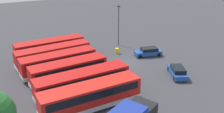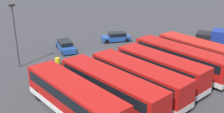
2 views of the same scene
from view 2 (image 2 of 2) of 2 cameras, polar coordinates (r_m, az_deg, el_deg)
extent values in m
plane|color=#38383D|center=(35.42, -4.71, -0.44)|extent=(140.00, 140.00, 0.00)
cube|color=red|center=(34.29, 18.49, 0.74)|extent=(2.67, 11.51, 2.60)
cube|color=silver|center=(34.63, 18.30, -0.85)|extent=(2.71, 11.55, 0.55)
cube|color=black|center=(34.10, 18.60, 1.69)|extent=(2.72, 10.71, 0.90)
cube|color=black|center=(37.27, 11.17, 3.96)|extent=(2.25, 0.08, 1.10)
cylinder|color=black|center=(36.10, 11.57, 0.54)|extent=(0.31, 1.10, 1.10)
cylinder|color=black|center=(37.80, 13.74, 1.28)|extent=(0.31, 1.10, 1.10)
cube|color=#B71411|center=(31.78, 14.34, -0.37)|extent=(2.64, 11.83, 2.60)
cube|color=silver|center=(32.15, 14.19, -2.08)|extent=(2.68, 11.88, 0.55)
cube|color=black|center=(31.58, 14.44, 0.65)|extent=(2.69, 11.04, 0.90)
cube|color=black|center=(35.09, 6.58, 3.18)|extent=(2.25, 0.08, 1.10)
cylinder|color=black|center=(33.95, 6.92, -0.48)|extent=(0.31, 1.10, 1.10)
cylinder|color=black|center=(35.54, 9.39, 0.37)|extent=(0.31, 1.10, 1.10)
cylinder|color=black|center=(29.16, 20.03, -5.31)|extent=(0.31, 1.10, 1.10)
cylinder|color=black|center=(31.01, 22.14, -4.04)|extent=(0.31, 1.10, 1.10)
cube|color=#B71411|center=(28.65, 10.26, -2.38)|extent=(2.85, 10.43, 2.60)
cube|color=silver|center=(29.06, 10.13, -4.24)|extent=(2.89, 10.47, 0.55)
cube|color=black|center=(28.43, 10.34, -1.27)|extent=(2.89, 9.63, 0.90)
cube|color=black|center=(31.65, 2.95, 1.34)|extent=(2.25, 0.13, 1.10)
cylinder|color=black|center=(30.58, 3.27, -2.79)|extent=(0.33, 1.11, 1.10)
cylinder|color=black|center=(32.10, 6.12, -1.72)|extent=(0.33, 1.11, 1.10)
cylinder|color=black|center=(26.34, 15.04, -7.58)|extent=(0.33, 1.11, 1.10)
cylinder|color=black|center=(28.08, 17.62, -6.03)|extent=(0.33, 1.11, 1.10)
cube|color=#B71411|center=(26.09, 5.54, -4.51)|extent=(2.94, 11.01, 2.60)
cube|color=silver|center=(26.54, 5.46, -6.51)|extent=(2.98, 11.05, 0.55)
cube|color=black|center=(25.84, 5.58, -3.30)|extent=(2.97, 10.21, 0.90)
cube|color=black|center=(29.51, -2.28, -0.10)|extent=(2.25, 0.14, 1.10)
cylinder|color=black|center=(28.50, -2.12, -4.60)|extent=(0.34, 1.11, 1.10)
cylinder|color=black|center=(29.86, 1.19, -3.36)|extent=(0.34, 1.11, 1.10)
cylinder|color=black|center=(23.58, 10.95, -10.77)|extent=(0.34, 1.11, 1.10)
cylinder|color=black|center=(25.21, 14.10, -8.84)|extent=(0.34, 1.11, 1.10)
cube|color=#B71411|center=(24.22, -0.41, -6.48)|extent=(3.03, 11.66, 2.60)
cube|color=silver|center=(24.71, -0.40, -8.60)|extent=(3.08, 11.70, 0.55)
cube|color=black|center=(23.95, -0.41, -5.20)|extent=(3.06, 10.86, 0.90)
cube|color=black|center=(28.17, -8.36, -1.35)|extent=(2.25, 0.15, 1.10)
cylinder|color=black|center=(27.21, -8.41, -6.11)|extent=(0.35, 1.11, 1.10)
cylinder|color=black|center=(28.38, -4.66, -4.77)|extent=(0.35, 1.11, 1.10)
cylinder|color=black|center=(22.91, 9.28, -11.67)|extent=(0.35, 1.11, 1.10)
cube|color=#B71411|center=(22.80, -8.23, -8.57)|extent=(2.71, 11.49, 2.60)
cube|color=silver|center=(23.31, -8.10, -10.77)|extent=(2.75, 11.53, 0.55)
cube|color=black|center=(22.51, -8.31, -7.23)|extent=(2.75, 10.69, 0.90)
cube|color=black|center=(27.12, -14.96, -2.75)|extent=(2.25, 0.09, 1.10)
cylinder|color=black|center=(26.24, -15.40, -7.73)|extent=(0.31, 1.10, 1.10)
cylinder|color=black|center=(27.12, -11.13, -6.38)|extent=(0.31, 1.10, 1.10)
cube|color=black|center=(40.14, 18.90, 3.30)|extent=(3.09, 2.83, 2.20)
cylinder|color=black|center=(39.36, 18.49, 1.49)|extent=(0.66, 1.03, 1.00)
cylinder|color=black|center=(41.50, 18.98, 2.39)|extent=(0.66, 1.03, 1.00)
cube|color=#1E479E|center=(42.33, 0.82, 3.93)|extent=(4.75, 3.63, 0.70)
cube|color=black|center=(42.20, 1.09, 4.76)|extent=(3.11, 2.67, 0.55)
cylinder|color=black|center=(41.31, -1.09, 3.20)|extent=(0.67, 0.49, 0.64)
cylinder|color=black|center=(42.81, -1.53, 3.82)|extent=(0.67, 0.49, 0.64)
cylinder|color=black|center=(42.05, 3.21, 3.48)|extent=(0.67, 0.49, 0.64)
cylinder|color=black|center=(43.52, 2.63, 4.09)|extent=(0.67, 0.49, 0.64)
cube|color=#1E479E|center=(38.61, -9.83, 1.96)|extent=(2.99, 4.89, 0.70)
cube|color=black|center=(38.60, -9.96, 2.92)|extent=(2.34, 3.09, 0.55)
cylinder|color=black|center=(37.33, -7.96, 1.07)|extent=(0.39, 0.68, 0.64)
cylinder|color=black|center=(36.95, -10.34, 0.72)|extent=(0.39, 0.68, 0.64)
cylinder|color=black|center=(40.41, -9.32, 2.52)|extent=(0.39, 0.68, 0.64)
cylinder|color=black|center=(40.07, -11.53, 2.22)|extent=(0.39, 0.68, 0.64)
cylinder|color=#38383D|center=(33.43, -19.72, 3.74)|extent=(0.16, 0.16, 7.33)
cube|color=#262628|center=(32.60, -20.53, 10.16)|extent=(0.70, 0.30, 0.24)
cylinder|color=yellow|center=(33.66, -11.47, -1.08)|extent=(0.60, 0.60, 0.95)
camera|label=1|loc=(50.46, 45.30, 18.52)|focal=40.01mm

